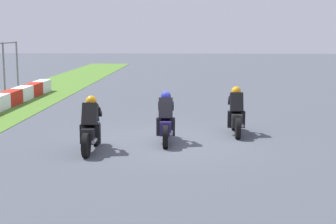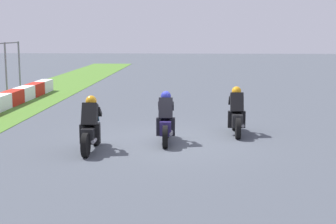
{
  "view_description": "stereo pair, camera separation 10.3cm",
  "coord_description": "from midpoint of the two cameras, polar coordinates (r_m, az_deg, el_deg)",
  "views": [
    {
      "loc": [
        -14.6,
        -0.58,
        3.22
      ],
      "look_at": [
        -0.05,
        0.05,
        0.9
      ],
      "focal_mm": 54.22,
      "sensor_mm": 36.0,
      "label": 1
    },
    {
      "loc": [
        -14.6,
        -0.68,
        3.22
      ],
      "look_at": [
        -0.05,
        0.05,
        0.9
      ],
      "focal_mm": 54.22,
      "sensor_mm": 36.0,
      "label": 2
    }
  ],
  "objects": [
    {
      "name": "ground_plane",
      "position": [
        14.97,
        0.02,
        -3.37
      ],
      "size": [
        120.0,
        120.0,
        0.0
      ],
      "primitive_type": "plane",
      "color": "#454A53"
    },
    {
      "name": "rider_lane_b",
      "position": [
        14.73,
        -0.44,
        -1.1
      ],
      "size": [
        2.04,
        0.55,
        1.51
      ],
      "rotation": [
        0.0,
        0.0,
        0.03
      ],
      "color": "black",
      "rests_on": "ground_plane"
    },
    {
      "name": "rider_lane_c",
      "position": [
        13.86,
        -8.85,
        -1.86
      ],
      "size": [
        2.04,
        0.54,
        1.51
      ],
      "rotation": [
        0.0,
        0.0,
        -0.0
      ],
      "color": "black",
      "rests_on": "ground_plane"
    },
    {
      "name": "rider_lane_a",
      "position": [
        16.09,
        7.48,
        -0.31
      ],
      "size": [
        2.04,
        0.54,
        1.51
      ],
      "rotation": [
        0.0,
        0.0,
        -0.0
      ],
      "color": "black",
      "rests_on": "ground_plane"
    }
  ]
}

